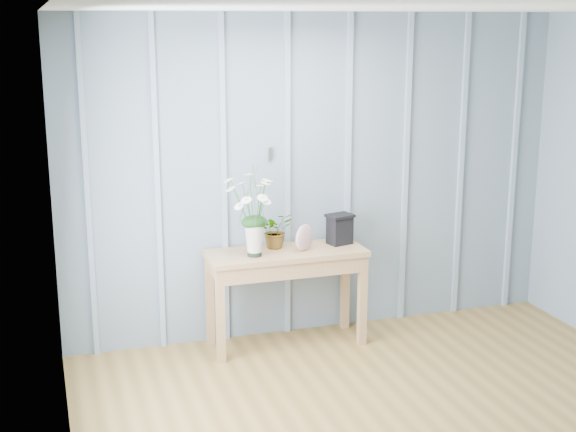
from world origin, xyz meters
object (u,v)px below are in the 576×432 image
object	(u,v)px
felt_disc_vessel	(304,238)
carved_box	(340,229)
sideboard	(286,265)
daisy_vase	(254,201)

from	to	relation	value
felt_disc_vessel	carved_box	size ratio (longest dim) A/B	0.87
sideboard	felt_disc_vessel	world-z (taller)	felt_disc_vessel
daisy_vase	sideboard	bearing A→B (deg)	13.88
sideboard	felt_disc_vessel	bearing A→B (deg)	-17.69
daisy_vase	felt_disc_vessel	distance (m)	0.50
sideboard	daisy_vase	xyz separation A→B (m)	(-0.26, -0.06, 0.53)
sideboard	carved_box	bearing A→B (deg)	6.69
daisy_vase	carved_box	bearing A→B (deg)	9.37
sideboard	daisy_vase	bearing A→B (deg)	-166.12
felt_disc_vessel	carved_box	world-z (taller)	carved_box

